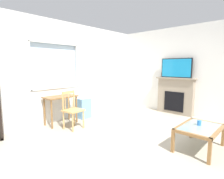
# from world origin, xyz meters

# --- Properties ---
(ground) EXTENTS (6.54, 5.61, 0.02)m
(ground) POSITION_xyz_m (0.00, 0.00, -0.01)
(ground) COLOR #B2A893
(wall_back_with_window) EXTENTS (5.54, 0.15, 2.70)m
(wall_back_with_window) POSITION_xyz_m (0.02, 2.31, 1.34)
(wall_back_with_window) COLOR white
(wall_back_with_window) RESTS_ON ground
(wall_right) EXTENTS (0.12, 4.81, 2.70)m
(wall_right) POSITION_xyz_m (2.83, 0.00, 1.35)
(wall_right) COLOR white
(wall_right) RESTS_ON ground
(desk_under_window) EXTENTS (0.81, 0.46, 0.73)m
(desk_under_window) POSITION_xyz_m (-0.33, 1.96, 0.60)
(desk_under_window) COLOR brown
(desk_under_window) RESTS_ON ground
(wooden_chair) EXTENTS (0.46, 0.45, 0.90)m
(wooden_chair) POSITION_xyz_m (-0.33, 1.44, 0.46)
(wooden_chair) COLOR tan
(wooden_chair) RESTS_ON ground
(plastic_drawer_unit) EXTENTS (0.35, 0.40, 0.58)m
(plastic_drawer_unit) POSITION_xyz_m (0.41, 2.01, 0.29)
(plastic_drawer_unit) COLOR #72ADDB
(plastic_drawer_unit) RESTS_ON ground
(fireplace) EXTENTS (0.26, 1.21, 1.15)m
(fireplace) POSITION_xyz_m (2.67, 0.22, 0.58)
(fireplace) COLOR gray
(fireplace) RESTS_ON ground
(tv) EXTENTS (0.06, 0.95, 0.59)m
(tv) POSITION_xyz_m (2.65, 0.22, 1.44)
(tv) COLOR black
(tv) RESTS_ON fireplace
(coffee_table) EXTENTS (0.94, 0.63, 0.42)m
(coffee_table) POSITION_xyz_m (0.60, -1.15, 0.36)
(coffee_table) COLOR #8C9E99
(coffee_table) RESTS_ON ground
(sippy_cup) EXTENTS (0.07, 0.07, 0.09)m
(sippy_cup) POSITION_xyz_m (0.66, -1.11, 0.47)
(sippy_cup) COLOR #337FD6
(sippy_cup) RESTS_ON coffee_table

